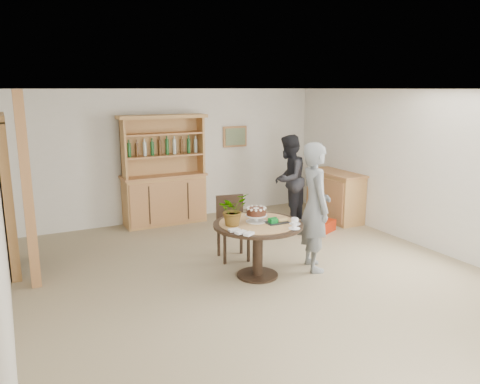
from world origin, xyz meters
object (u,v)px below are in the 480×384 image
dining_chair (232,223)px  adult_person (288,179)px  teen_boy (315,207)px  sideboard (335,196)px  dining_table (258,234)px  red_suitcase (318,226)px  hutch (164,188)px

dining_chair → adult_person: 2.22m
dining_chair → teen_boy: teen_boy is taller
sideboard → dining_table: size_ratio=1.05×
adult_person → red_suitcase: 1.10m
hutch → dining_chair: hutch is taller
sideboard → teen_boy: teen_boy is taller
hutch → teen_boy: bearing=-69.6°
hutch → dining_chair: 2.25m
hutch → adult_person: (2.14, -0.96, 0.14)m
hutch → red_suitcase: 2.93m
dining_table → dining_chair: (0.01, 0.83, -0.07)m
hutch → dining_chair: size_ratio=2.16×
sideboard → teen_boy: size_ratio=0.70×
hutch → teen_boy: hutch is taller
dining_chair → teen_boy: (0.84, -0.93, 0.37)m
dining_table → adult_person: 2.78m
red_suitcase → teen_boy: bearing=-152.7°
dining_table → adult_person: (1.82, 2.09, 0.23)m
red_suitcase → dining_table: bearing=-171.0°
hutch → sideboard: bearing=-22.2°
dining_chair → teen_boy: bearing=-38.0°
teen_boy → red_suitcase: bearing=-21.2°
dining_table → dining_chair: dining_chair is taller
sideboard → dining_chair: dining_chair is taller
teen_boy → red_suitcase: teen_boy is taller
adult_person → dining_table: bearing=12.2°
dining_chair → teen_boy: 1.30m
dining_chair → dining_table: bearing=-81.0°
hutch → teen_boy: 3.36m
red_suitcase → adult_person: bearing=74.3°
sideboard → adult_person: adult_person is taller
sideboard → red_suitcase: size_ratio=1.77×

